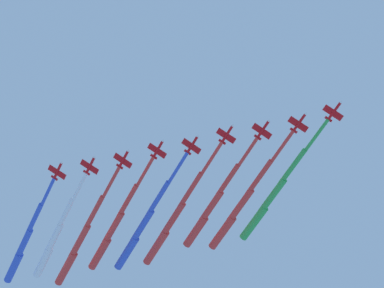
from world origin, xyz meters
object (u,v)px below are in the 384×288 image
(jet_lead, at_px, (272,197))
(jet_starboard_outer, at_px, (79,243))
(jet_port_inner, at_px, (240,207))
(jet_port_mid, at_px, (172,221))
(jet_trail_starboard, at_px, (24,245))
(jet_port_outer, at_px, (113,229))
(jet_starboard_inner, at_px, (211,207))
(jet_starboard_mid, at_px, (141,228))
(jet_trail_port, at_px, (54,240))

(jet_lead, relative_size, jet_starboard_outer, 0.96)
(jet_port_inner, xyz_separation_m, jet_starboard_outer, (-53.84, 50.85, 0.55))
(jet_port_mid, distance_m, jet_trail_starboard, 68.72)
(jet_port_outer, bearing_deg, jet_starboard_outer, 130.80)
(jet_starboard_inner, distance_m, jet_port_mid, 19.56)
(jet_port_inner, distance_m, jet_port_outer, 57.72)
(jet_starboard_mid, bearing_deg, jet_port_mid, -34.53)
(jet_port_inner, height_order, jet_trail_starboard, jet_trail_starboard)
(jet_port_mid, bearing_deg, jet_port_outer, 143.56)
(jet_lead, relative_size, jet_port_mid, 0.95)
(jet_lead, distance_m, jet_starboard_inner, 26.80)
(jet_starboard_outer, distance_m, jet_trail_port, 11.39)
(jet_starboard_inner, xyz_separation_m, jet_trail_port, (-53.87, 48.41, 0.64))
(jet_lead, height_order, jet_starboard_outer, jet_lead)
(jet_starboard_mid, bearing_deg, jet_port_outer, 141.61)
(jet_lead, xyz_separation_m, jet_port_inner, (-11.13, 9.05, -3.25))
(jet_trail_starboard, bearing_deg, jet_starboard_inner, -42.16)
(jet_port_mid, distance_m, jet_port_outer, 26.79)
(jet_starboard_outer, relative_size, jet_trail_port, 1.12)
(jet_port_mid, bearing_deg, jet_lead, -43.98)
(jet_port_inner, relative_size, jet_starboard_mid, 0.97)
(jet_port_inner, xyz_separation_m, jet_trail_port, (-64.51, 54.77, 1.23))
(jet_trail_port, bearing_deg, jet_trail_starboard, 136.80)
(jet_port_inner, xyz_separation_m, jet_starboard_inner, (-10.64, 6.35, 0.58))
(jet_port_inner, xyz_separation_m, jet_port_outer, (-43.05, 38.35, 2.72))
(jet_trail_port, bearing_deg, jet_lead, -40.16)
(jet_starboard_inner, height_order, jet_port_outer, jet_port_outer)
(jet_lead, relative_size, jet_starboard_inner, 1.08)
(jet_lead, xyz_separation_m, jet_starboard_outer, (-64.96, 59.90, -2.69))
(jet_trail_starboard, bearing_deg, jet_port_outer, -39.48)
(jet_port_mid, xyz_separation_m, jet_port_outer, (-21.55, 15.92, -0.29))
(jet_starboard_inner, xyz_separation_m, jet_starboard_mid, (-21.99, 23.74, -0.09))
(jet_starboard_mid, bearing_deg, jet_starboard_outer, 135.62)
(jet_port_inner, relative_size, jet_starboard_inner, 1.07)
(jet_starboard_inner, distance_m, jet_trail_port, 72.43)
(jet_port_outer, bearing_deg, jet_port_inner, -41.70)
(jet_port_outer, distance_m, jet_starboard_outer, 16.65)
(jet_lead, relative_size, jet_trail_port, 1.07)
(jet_port_mid, xyz_separation_m, jet_trail_starboard, (-53.93, 42.58, -0.50))
(jet_lead, distance_m, jet_port_mid, 45.34)
(jet_port_inner, bearing_deg, jet_starboard_mid, 137.31)
(jet_port_mid, relative_size, jet_starboard_outer, 1.01)
(jet_port_mid, bearing_deg, jet_starboard_mid, 145.47)
(jet_starboard_inner, bearing_deg, jet_port_outer, 135.37)
(jet_starboard_mid, bearing_deg, jet_trail_starboard, 140.78)
(jet_starboard_inner, xyz_separation_m, jet_port_mid, (-10.86, 16.08, 2.42))
(jet_starboard_inner, distance_m, jet_trail_starboard, 87.43)
(jet_lead, distance_m, jet_starboard_outer, 88.40)
(jet_lead, bearing_deg, jet_port_mid, 136.02)
(jet_port_inner, relative_size, jet_trail_port, 1.06)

